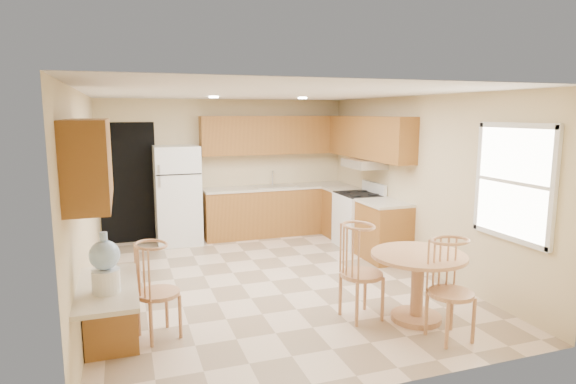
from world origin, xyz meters
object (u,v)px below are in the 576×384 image
object	(u,v)px
chair_desk	(158,284)
water_crock	(105,265)
refrigerator	(178,195)
dining_table	(418,277)
stove	(359,219)
chair_table_a	(366,265)
chair_table_b	(458,284)

from	to	relation	value
chair_desk	water_crock	world-z (taller)	water_crock
refrigerator	chair_desk	size ratio (longest dim) A/B	1.75
refrigerator	water_crock	xyz separation A→B (m)	(-1.05, -4.25, 0.15)
dining_table	stove	bearing A→B (deg)	74.95
water_crock	chair_desk	bearing A→B (deg)	51.02
chair_table_a	chair_desk	bearing A→B (deg)	-103.51
chair_table_b	chair_table_a	bearing A→B (deg)	-53.16
stove	dining_table	world-z (taller)	stove
chair_table_b	chair_desk	xyz separation A→B (m)	(-2.75, 1.00, -0.02)
stove	dining_table	size ratio (longest dim) A/B	1.07
refrigerator	chair_table_b	size ratio (longest dim) A/B	1.69
stove	chair_table_a	distance (m)	3.04
refrigerator	dining_table	xyz separation A→B (m)	(2.10, -4.10, -0.36)
chair_table_b	water_crock	size ratio (longest dim) A/B	1.96
refrigerator	stove	bearing A→B (deg)	-22.99
water_crock	refrigerator	bearing A→B (deg)	76.12
refrigerator	chair_table_b	world-z (taller)	refrigerator
dining_table	chair_table_a	xyz separation A→B (m)	(-0.55, 0.15, 0.15)
refrigerator	chair_table_a	xyz separation A→B (m)	(1.55, -3.95, -0.21)
chair_table_b	water_crock	distance (m)	3.25
refrigerator	stove	world-z (taller)	refrigerator
chair_table_a	water_crock	distance (m)	2.64
refrigerator	stove	distance (m)	3.15
refrigerator	chair_table_b	distance (m)	5.17
chair_table_a	water_crock	world-z (taller)	water_crock
chair_desk	chair_table_a	bearing A→B (deg)	62.72
water_crock	chair_table_b	bearing A→B (deg)	-7.96
chair_table_a	dining_table	bearing A→B (deg)	68.21
stove	dining_table	bearing A→B (deg)	-105.05
refrigerator	chair_table_b	xyz separation A→B (m)	(2.15, -4.70, -0.24)
dining_table	chair_table_b	xyz separation A→B (m)	(0.05, -0.59, 0.12)
refrigerator	water_crock	size ratio (longest dim) A/B	3.31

